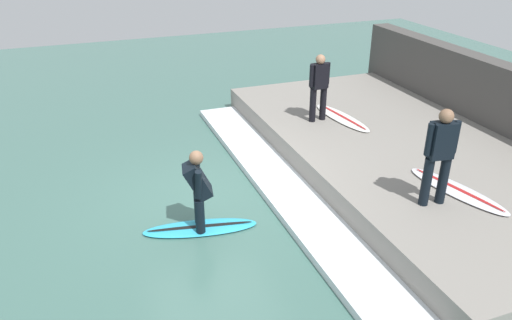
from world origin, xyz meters
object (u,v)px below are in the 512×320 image
at_px(surfer_waiting_near, 319,84).
at_px(surfboard_waiting_far, 457,190).
at_px(surfboard_waiting_near, 342,117).
at_px(surfboard_riding, 200,228).
at_px(surfer_waiting_far, 440,152).
at_px(surfer_riding, 198,186).

distance_m(surfer_waiting_near, surfboard_waiting_far, 3.91).
height_order(surfboard_waiting_near, surfboard_waiting_far, same).
relative_size(surfboard_riding, surfer_waiting_far, 1.22).
height_order(surfboard_riding, surfer_riding, surfer_riding).
relative_size(surfer_waiting_far, surfboard_waiting_far, 0.82).
bearing_deg(surfer_waiting_far, surfer_waiting_near, 91.20).
height_order(surfboard_riding, surfboard_waiting_near, surfboard_waiting_near).
bearing_deg(surfboard_waiting_far, surfer_waiting_near, 100.95).
distance_m(surfboard_riding, surfboard_waiting_far, 4.36).
xyz_separation_m(surfboard_riding, surfer_riding, (0.00, 0.00, 0.80)).
xyz_separation_m(surfboard_riding, surfboard_waiting_far, (4.15, -1.23, 0.55)).
bearing_deg(surfboard_riding, surfer_waiting_far, -21.36).
height_order(surfer_riding, surfboard_waiting_far, surfer_riding).
xyz_separation_m(surfboard_waiting_near, surfer_waiting_far, (-0.49, -3.78, 0.88)).
xyz_separation_m(surfer_waiting_near, surfboard_waiting_near, (0.57, -0.12, -0.82)).
height_order(surfer_waiting_near, surfboard_waiting_near, surfer_waiting_near).
height_order(surfer_riding, surfer_waiting_near, surfer_waiting_near).
bearing_deg(surfboard_waiting_near, surfer_waiting_far, -97.34).
relative_size(surfer_waiting_near, surfboard_waiting_near, 0.76).
relative_size(surfboard_riding, surfer_riding, 1.41).
bearing_deg(surfer_waiting_far, surfboard_waiting_far, 12.49).
xyz_separation_m(surfer_waiting_near, surfer_waiting_far, (0.08, -3.90, 0.06)).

